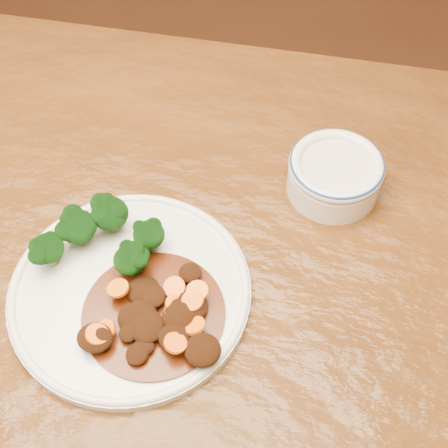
# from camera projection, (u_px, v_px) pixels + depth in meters

# --- Properties ---
(ground) EXTENTS (4.00, 4.00, 0.00)m
(ground) POSITION_uv_depth(u_px,v_px,m) (160.00, 424.00, 1.46)
(ground) COLOR #442111
(ground) RESTS_ON ground
(dining_table) EXTENTS (1.51, 0.91, 0.75)m
(dining_table) POSITION_uv_depth(u_px,v_px,m) (122.00, 273.00, 0.91)
(dining_table) COLOR #552D0F
(dining_table) RESTS_ON ground
(dinner_plate) EXTENTS (0.31, 0.31, 0.02)m
(dinner_plate) POSITION_uv_depth(u_px,v_px,m) (130.00, 291.00, 0.79)
(dinner_plate) COLOR silver
(dinner_plate) RESTS_ON dining_table
(broccoli_florets) EXTENTS (0.16, 0.11, 0.05)m
(broccoli_florets) POSITION_uv_depth(u_px,v_px,m) (100.00, 234.00, 0.80)
(broccoli_florets) COLOR #5C8545
(broccoli_florets) RESTS_ON dinner_plate
(mince_stew) EXTENTS (0.18, 0.18, 0.03)m
(mince_stew) POSITION_uv_depth(u_px,v_px,m) (157.00, 318.00, 0.75)
(mince_stew) COLOR #471707
(mince_stew) RESTS_ON dinner_plate
(dip_bowl) EXTENTS (0.13, 0.13, 0.06)m
(dip_bowl) POSITION_uv_depth(u_px,v_px,m) (335.00, 174.00, 0.88)
(dip_bowl) COLOR silver
(dip_bowl) RESTS_ON dining_table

